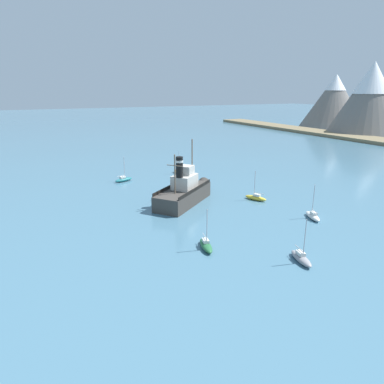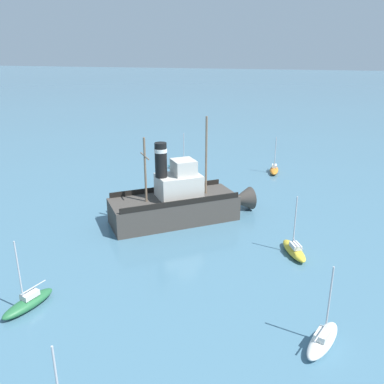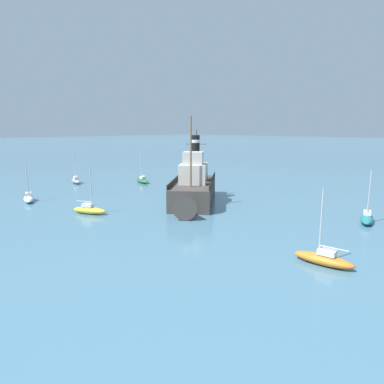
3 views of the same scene
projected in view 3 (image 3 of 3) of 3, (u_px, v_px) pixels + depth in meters
The scene contains 8 objects.
ground_plane at pixel (198, 203), 40.15m from camera, with size 600.00×600.00×0.00m, color #477289.
old_tugboat at pixel (193, 188), 39.50m from camera, with size 11.49×13.45×9.90m.
sailboat_orange at pixel (324, 258), 21.86m from camera, with size 3.86×1.35×4.90m.
sailboat_white at pixel (29, 198), 40.66m from camera, with size 3.94×2.37×4.90m.
sailboat_yellow at pixel (90, 210), 34.88m from camera, with size 3.90×2.63×4.90m.
sailboat_grey at pixel (76, 181), 54.13m from camera, with size 3.96×2.04×4.90m.
sailboat_green at pixel (142, 180), 54.46m from camera, with size 3.95×2.00×4.90m.
sailboat_teal at pixel (367, 218), 31.66m from camera, with size 2.19×3.96×4.90m.
Camera 3 is at (-26.81, 28.64, 8.66)m, focal length 32.00 mm.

